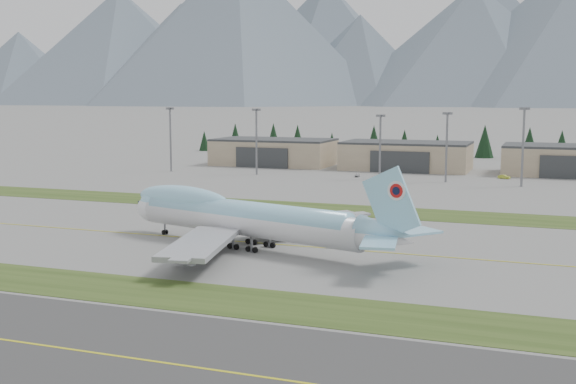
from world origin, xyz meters
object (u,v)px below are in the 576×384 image
at_px(hangar_left, 274,152).
at_px(service_vehicle_b, 504,179).
at_px(hangar_right, 573,160).
at_px(boeing_747_freighter, 245,218).
at_px(hangar_center, 406,156).
at_px(service_vehicle_a, 357,177).

distance_m(hangar_left, service_vehicle_b, 94.97).
bearing_deg(hangar_left, hangar_right, 0.00).
relative_size(boeing_747_freighter, hangar_right, 1.36).
xyz_separation_m(hangar_center, hangar_right, (60.00, 0.00, 0.00)).
relative_size(hangar_center, hangar_right, 1.00).
xyz_separation_m(boeing_747_freighter, service_vehicle_b, (38.36, 134.64, -5.69)).
bearing_deg(service_vehicle_a, boeing_747_freighter, -90.21).
height_order(hangar_center, service_vehicle_a, hangar_center).
relative_size(hangar_center, service_vehicle_a, 13.45).
bearing_deg(boeing_747_freighter, hangar_left, 125.59).
bearing_deg(hangar_right, hangar_center, 180.00).
distance_m(boeing_747_freighter, hangar_center, 154.40).
height_order(hangar_center, hangar_right, same).
height_order(hangar_left, hangar_center, same).
bearing_deg(service_vehicle_b, hangar_right, -28.68).
bearing_deg(service_vehicle_b, hangar_left, 97.70).
bearing_deg(service_vehicle_a, hangar_left, 139.22).
height_order(service_vehicle_a, service_vehicle_b, service_vehicle_b).
bearing_deg(service_vehicle_a, service_vehicle_b, 8.11).
xyz_separation_m(hangar_right, service_vehicle_a, (-71.28, -31.33, -5.39)).
distance_m(boeing_747_freighter, hangar_left, 163.70).
xyz_separation_m(boeing_747_freighter, service_vehicle_a, (-10.66, 123.07, -5.69)).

